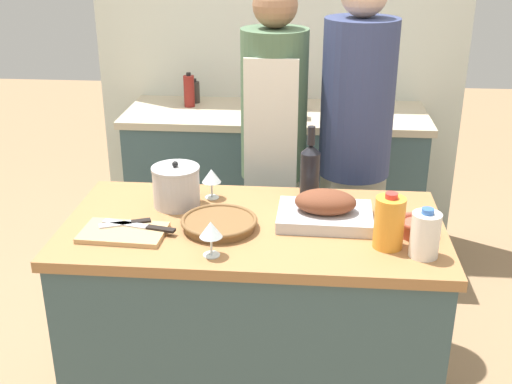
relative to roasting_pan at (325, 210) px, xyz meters
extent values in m
cube|color=#3D565B|center=(-0.26, -0.03, -0.52)|extent=(1.36, 0.70, 0.86)
cube|color=#A37042|center=(-0.26, -0.03, -0.07)|extent=(1.41, 0.72, 0.04)
cube|color=#3D565B|center=(-0.26, 1.39, -0.50)|extent=(1.67, 0.58, 0.89)
cube|color=beige|center=(-0.26, 1.39, -0.04)|extent=(1.72, 0.60, 0.04)
cube|color=silver|center=(-0.26, 1.74, 0.32)|extent=(2.22, 0.10, 2.55)
cube|color=#BCBCC1|center=(0.00, 0.00, -0.03)|extent=(0.35, 0.26, 0.04)
ellipsoid|color=brown|center=(0.00, 0.00, 0.03)|extent=(0.23, 0.15, 0.09)
cylinder|color=brown|center=(-0.38, -0.09, -0.03)|extent=(0.26, 0.26, 0.03)
torus|color=brown|center=(-0.38, -0.09, -0.02)|extent=(0.28, 0.28, 0.02)
cube|color=tan|center=(-0.72, -0.17, -0.04)|extent=(0.31, 0.20, 0.02)
cylinder|color=#B7B7BC|center=(-0.58, 0.10, 0.03)|extent=(0.18, 0.18, 0.15)
cylinder|color=#B7B7BC|center=(-0.58, 0.10, 0.11)|extent=(0.19, 0.19, 0.01)
sphere|color=black|center=(-0.58, 0.10, 0.12)|extent=(0.02, 0.02, 0.02)
cylinder|color=#A84C38|center=(0.32, -0.08, -0.02)|extent=(0.13, 0.13, 0.05)
torus|color=#A84C38|center=(0.32, -0.08, 0.00)|extent=(0.14, 0.14, 0.02)
cylinder|color=orange|center=(0.21, -0.18, 0.04)|extent=(0.10, 0.10, 0.18)
cylinder|color=red|center=(0.21, -0.18, 0.14)|extent=(0.04, 0.04, 0.02)
cylinder|color=white|center=(0.32, -0.23, 0.03)|extent=(0.10, 0.10, 0.15)
cylinder|color=#3360B2|center=(0.32, -0.23, 0.12)|extent=(0.04, 0.04, 0.02)
cylinder|color=black|center=(-0.06, 0.26, 0.04)|extent=(0.08, 0.08, 0.18)
cone|color=black|center=(-0.06, 0.26, 0.15)|extent=(0.08, 0.08, 0.03)
cylinder|color=black|center=(-0.06, 0.26, 0.20)|extent=(0.03, 0.03, 0.08)
cylinder|color=silver|center=(-0.38, -0.29, -0.05)|extent=(0.06, 0.06, 0.00)
cylinder|color=silver|center=(-0.38, -0.29, -0.01)|extent=(0.01, 0.01, 0.07)
cone|color=silver|center=(-0.38, -0.29, 0.05)|extent=(0.08, 0.08, 0.05)
cylinder|color=silver|center=(-0.45, 0.19, -0.05)|extent=(0.06, 0.06, 0.00)
cylinder|color=silver|center=(-0.45, 0.19, -0.01)|extent=(0.01, 0.01, 0.07)
cone|color=silver|center=(-0.45, 0.19, 0.05)|extent=(0.08, 0.08, 0.05)
cube|color=#B7B7BC|center=(-0.72, -0.12, -0.03)|extent=(0.18, 0.07, 0.01)
cube|color=black|center=(-0.58, -0.15, -0.03)|extent=(0.11, 0.05, 0.01)
cube|color=#B7B7BC|center=(-0.76, -0.13, -0.03)|extent=(0.12, 0.07, 0.01)
cube|color=black|center=(-0.67, -0.10, -0.03)|extent=(0.08, 0.05, 0.01)
cube|color=#B22323|center=(-0.24, 1.30, 0.01)|extent=(0.18, 0.14, 0.06)
cylinder|color=#B7B7BC|center=(-0.27, 1.30, 0.09)|extent=(0.13, 0.13, 0.10)
cube|color=#B22323|center=(-0.18, 1.30, 0.12)|extent=(0.05, 0.08, 0.17)
cube|color=#B22323|center=(-0.24, 1.30, 0.25)|extent=(0.17, 0.08, 0.09)
cylinder|color=#332D28|center=(-0.76, 1.54, 0.04)|extent=(0.06, 0.06, 0.13)
cylinder|color=black|center=(-0.76, 1.54, 0.12)|extent=(0.02, 0.02, 0.02)
cylinder|color=#234C28|center=(0.02, 1.24, 0.04)|extent=(0.05, 0.05, 0.13)
cylinder|color=black|center=(0.02, 1.24, 0.12)|extent=(0.02, 0.02, 0.02)
cylinder|color=maroon|center=(-0.77, 1.45, 0.07)|extent=(0.06, 0.06, 0.18)
cylinder|color=black|center=(-0.77, 1.45, 0.17)|extent=(0.03, 0.03, 0.02)
cube|color=beige|center=(-0.23, 0.68, -0.54)|extent=(0.25, 0.18, 0.82)
cylinder|color=#4C6B4C|center=(-0.23, 0.68, 0.21)|extent=(0.30, 0.30, 0.68)
sphere|color=#996B4C|center=(-0.23, 0.68, 0.65)|extent=(0.20, 0.20, 0.20)
cube|color=silver|center=(-0.24, 0.54, 0.02)|extent=(0.24, 0.02, 0.87)
cube|color=beige|center=(0.14, 0.67, -0.53)|extent=(0.30, 0.24, 0.85)
cylinder|color=navy|center=(0.14, 0.67, 0.25)|extent=(0.33, 0.33, 0.71)
camera|label=1|loc=(-0.07, -2.17, 0.98)|focal=45.00mm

